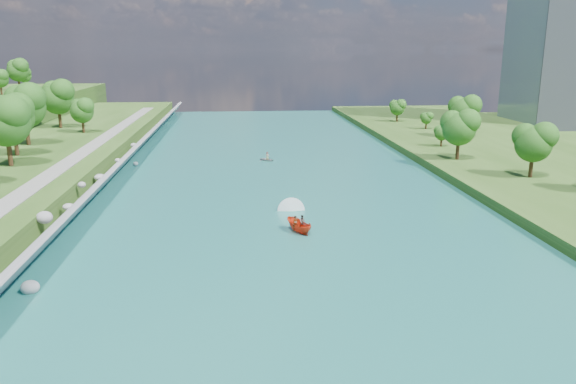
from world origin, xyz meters
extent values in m
plane|color=#2D5119|center=(0.00, 0.00, 0.00)|extent=(260.00, 260.00, 0.00)
cube|color=#195C60|center=(0.00, 20.00, 0.05)|extent=(55.00, 240.00, 0.10)
cube|color=slate|center=(-25.85, 20.00, 1.80)|extent=(3.54, 236.00, 4.05)
ellipsoid|color=gray|center=(-24.39, -7.65, 0.54)|extent=(1.64, 1.45, 1.29)
ellipsoid|color=gray|center=(-26.84, 4.84, 3.24)|extent=(1.75, 1.50, 1.37)
ellipsoid|color=gray|center=(-26.38, 11.90, 2.44)|extent=(1.35, 1.43, 0.79)
ellipsoid|color=gray|center=(-26.68, 19.51, 3.33)|extent=(1.07, 0.96, 0.83)
ellipsoid|color=gray|center=(-26.47, 28.66, 2.29)|extent=(1.68, 1.75, 0.98)
ellipsoid|color=gray|center=(-26.13, 40.24, 2.63)|extent=(0.96, 1.09, 0.64)
ellipsoid|color=gray|center=(-24.58, 47.91, 0.47)|extent=(0.91, 1.13, 0.71)
ellipsoid|color=gray|center=(-26.31, 56.84, 2.41)|extent=(1.25, 1.10, 0.93)
cube|color=gray|center=(-32.50, 20.00, 3.55)|extent=(3.00, 200.00, 0.10)
cube|color=gray|center=(82.50, 95.00, 30.00)|extent=(22.00, 22.00, 60.00)
ellipsoid|color=#214A13|center=(-40.50, 32.66, 9.77)|extent=(7.52, 7.52, 12.54)
ellipsoid|color=#214A13|center=(-42.85, 41.69, 9.56)|extent=(7.27, 7.27, 12.11)
ellipsoid|color=#214A13|center=(-44.75, 52.73, 10.18)|extent=(8.01, 8.01, 13.35)
ellipsoid|color=#214A13|center=(-38.58, 67.98, 7.84)|extent=(5.20, 5.20, 8.67)
ellipsoid|color=#214A13|center=(-45.84, 76.53, 9.85)|extent=(7.62, 7.62, 12.70)
ellipsoid|color=#214A13|center=(39.25, 26.21, 6.51)|extent=(6.02, 6.02, 10.03)
ellipsoid|color=#214A13|center=(33.54, 41.40, 6.80)|extent=(6.36, 6.36, 10.59)
ellipsoid|color=#214A13|center=(35.62, 55.18, 4.08)|extent=(3.10, 3.10, 5.17)
ellipsoid|color=#214A13|center=(44.87, 67.02, 7.05)|extent=(6.66, 6.66, 11.10)
ellipsoid|color=#214A13|center=(41.17, 80.91, 3.99)|extent=(2.99, 2.99, 4.99)
ellipsoid|color=#214A13|center=(38.07, 96.00, 5.08)|extent=(4.29, 4.29, 7.15)
ellipsoid|color=#214A13|center=(-68.44, 103.54, 12.93)|extent=(4.71, 4.71, 7.86)
ellipsoid|color=#214A13|center=(-69.37, 119.38, 14.45)|extent=(6.54, 6.54, 10.90)
ellipsoid|color=#214A13|center=(-71.11, 128.96, 12.80)|extent=(4.56, 4.56, 7.60)
imported|color=red|center=(0.87, 6.78, 0.92)|extent=(3.35, 4.53, 1.65)
imported|color=#66605B|center=(0.47, 6.38, 1.31)|extent=(0.72, 0.56, 1.73)
imported|color=#66605B|center=(1.37, 7.28, 1.21)|extent=(0.82, 0.68, 1.53)
cube|color=white|center=(0.87, 9.78, 0.13)|extent=(0.90, 5.00, 0.06)
imported|color=gray|center=(-0.28, 50.32, 0.41)|extent=(3.70, 3.65, 0.63)
imported|color=#66605B|center=(-0.28, 50.32, 1.07)|extent=(0.79, 0.61, 1.44)
camera|label=1|loc=(-6.14, -54.98, 20.70)|focal=35.00mm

